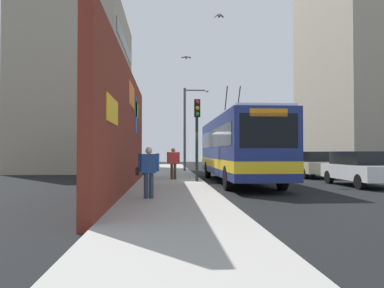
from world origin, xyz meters
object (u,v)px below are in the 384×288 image
Objects in this scene: pedestrian_midblock at (173,161)px; parked_car_silver at (260,160)px; street_lamp at (188,123)px; parked_car_champagne at (309,164)px; parked_car_white at (360,168)px; city_bus at (238,146)px; traffic_light at (197,126)px; pedestrian_near_wall at (148,169)px; parked_car_navy at (280,161)px.

parked_car_silver is at bearing -29.07° from pedestrian_midblock.
pedestrian_midblock is at bearing 171.69° from street_lamp.
parked_car_white is at bearing -180.00° from parked_car_champagne.
parked_car_white is (-2.19, -5.20, -1.01)m from city_bus.
city_bus is 2.55m from traffic_light.
parked_car_champagne is at bearing -68.54° from pedestrian_midblock.
parked_car_white is 1.01× the size of parked_car_silver.
pedestrian_near_wall is at bearing 139.44° from parked_car_champagne.
city_bus is 5.73m from parked_car_white.
parked_car_navy is at bearing -34.89° from traffic_light.
parked_car_champagne and parked_car_silver have the same top height.
city_bus is 9.27m from street_lamp.
street_lamp reaches higher than city_bus.
parked_car_silver is at bearing -23.85° from traffic_light.
city_bus reaches higher than pedestrian_near_wall.
traffic_light is (-16.63, 7.35, 1.97)m from parked_car_silver.
parked_car_white is 2.81× the size of pedestrian_near_wall.
pedestrian_near_wall is (-16.71, 9.34, 0.21)m from parked_car_navy.
traffic_light reaches higher than parked_car_navy.
city_bus is 1.84× the size of street_lamp.
traffic_light is at bearing 156.15° from parked_car_silver.
pedestrian_midblock is 7.65m from pedestrian_near_wall.
parked_car_white is 5.97m from parked_car_champagne.
parked_car_champagne is (5.97, 0.00, 0.00)m from parked_car_white.
city_bus reaches higher than parked_car_navy.
street_lamp is (8.84, 2.02, 1.89)m from city_bus.
pedestrian_near_wall is at bearing 173.27° from pedestrian_midblock.
parked_car_navy is 6.09m from parked_car_silver.
traffic_light is at bearing -142.52° from pedestrian_midblock.
parked_car_champagne is 9.08m from pedestrian_midblock.
parked_car_silver is at bearing -0.00° from parked_car_champagne.
traffic_light is (-10.54, 7.35, 1.97)m from parked_car_navy.
city_bus is at bearing 125.99° from parked_car_champagne.
street_lamp is at bearing -8.31° from pedestrian_midblock.
parked_car_silver is 24.63m from pedestrian_near_wall.
parked_car_white is at bearing -112.87° from city_bus.
city_bus is 8.29m from pedestrian_near_wall.
parked_car_champagne is at bearing 180.00° from parked_car_silver.
city_bus is 2.52× the size of parked_car_navy.
street_lamp is at bearing 95.72° from parked_car_navy.
pedestrian_midblock is 1.04× the size of pedestrian_near_wall.
pedestrian_near_wall is at bearing 149.87° from city_bus.
city_bus reaches higher than parked_car_champagne.
city_bus reaches higher than parked_car_silver.
pedestrian_near_wall is (-7.14, 4.14, -0.79)m from city_bus.
pedestrian_near_wall reaches higher than parked_car_silver.
pedestrian_midblock is 0.41× the size of traffic_light.
parked_car_silver is 2.79× the size of pedestrian_near_wall.
parked_car_silver is at bearing -46.69° from street_lamp.
traffic_light is 9.86m from street_lamp.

